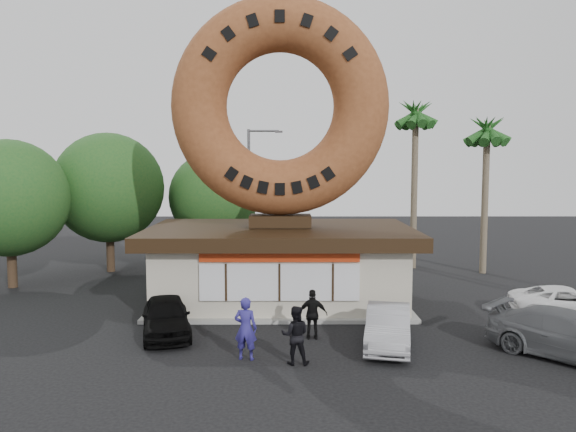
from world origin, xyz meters
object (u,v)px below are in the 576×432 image
Objects in this scene: person_center at (295,335)px; car_silver at (388,326)px; giant_donut at (280,107)px; person_left at (246,328)px; donut_shop at (280,262)px; car_white at (568,302)px; person_right at (313,314)px; street_lamp at (251,188)px; car_black at (166,316)px; car_grey at (571,336)px.

car_silver is at bearing -149.53° from person_center.
person_left is (-0.98, -7.01, -7.38)m from giant_donut.
person_center is (0.53, -7.38, -0.88)m from donut_shop.
donut_shop is at bearing -87.63° from person_left.
person_left is at bearing 120.42° from car_white.
car_silver is at bearing 164.28° from person_right.
street_lamp reaches higher than donut_shop.
donut_shop is 6.13m from car_black.
car_black is 0.99× the size of car_silver.
car_silver is at bearing -57.93° from donut_shop.
donut_shop is at bearing -90.00° from giant_donut.
giant_donut reaches higher than person_center.
giant_donut is at bearing -79.49° from street_lamp.
giant_donut is 2.28× the size of car_silver.
person_center is (0.53, -7.40, -7.46)m from giant_donut.
person_center is 8.48m from car_grey.
car_silver is at bearing 123.00° from car_grey.
giant_donut is 5.14× the size of person_center.
person_right is at bearing -102.38° from person_center.
giant_donut is 9.08m from person_right.
person_left is at bearing -53.36° from car_black.
donut_shop is 2.81× the size of car_silver.
street_lamp is 20.50m from car_grey.
giant_donut is 10.88m from street_lamp.
person_left is 0.49× the size of car_black.
person_right is (0.64, 2.39, -0.03)m from person_center.
car_black is at bearing -130.73° from giant_donut.
street_lamp is 4.52× the size of person_center.
street_lamp reaches higher than car_silver.
giant_donut reaches higher than donut_shop.
person_right is 10.43m from car_white.
person_center reaches higher than car_silver.
person_center reaches higher than car_black.
car_black reaches higher than car_silver.
person_left reaches higher than car_black.
person_right is (1.16, -5.01, -7.49)m from giant_donut.
car_grey reaches higher than car_black.
street_lamp is at bearing 56.17° from car_white.
donut_shop is 2.63× the size of car_white.
person_right reaches higher than car_white.
person_center is at bearing 124.79° from car_white.
car_black is 7.64m from car_silver.
person_right is 8.08m from car_grey.
street_lamp is 4.12× the size of person_left.
car_grey is at bearing -37.73° from donut_shop.
person_center is 0.42× the size of car_white.
car_black is (-2.09, -14.58, -3.81)m from street_lamp.
donut_shop is at bearing 97.93° from car_grey.
person_center is 11.85m from car_white.
person_left is (0.87, -17.01, -3.51)m from street_lamp.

